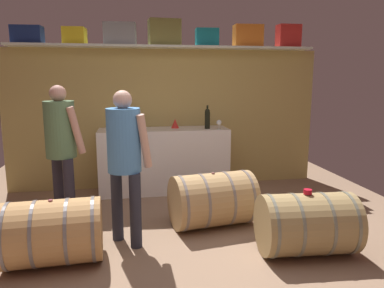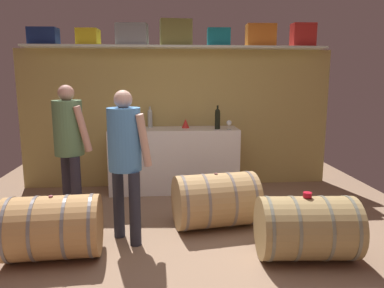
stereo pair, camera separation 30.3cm
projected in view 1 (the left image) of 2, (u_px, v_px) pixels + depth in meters
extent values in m
cube|color=#8E7058|center=(185.00, 237.00, 3.76)|extent=(5.77, 8.28, 0.02)
cube|color=tan|center=(166.00, 119.00, 5.43)|extent=(4.57, 0.10, 2.02)
cube|color=silver|center=(166.00, 47.00, 5.10)|extent=(4.20, 0.40, 0.03)
cube|color=navy|center=(27.00, 35.00, 4.78)|extent=(0.39, 0.25, 0.23)
cube|color=yellow|center=(75.00, 36.00, 4.88)|extent=(0.30, 0.31, 0.22)
cube|color=gray|center=(120.00, 34.00, 4.97)|extent=(0.45, 0.32, 0.29)
cube|color=olive|center=(164.00, 33.00, 5.06)|extent=(0.45, 0.29, 0.36)
cube|color=#147A89|center=(207.00, 38.00, 5.17)|extent=(0.33, 0.23, 0.25)
cube|color=orange|center=(248.00, 36.00, 5.27)|extent=(0.42, 0.25, 0.31)
cube|color=red|center=(288.00, 36.00, 5.37)|extent=(0.33, 0.20, 0.33)
cube|color=white|center=(164.00, 160.00, 5.21)|extent=(1.81, 0.52, 0.91)
cylinder|color=#B5BFBA|center=(139.00, 120.00, 5.21)|extent=(0.07, 0.07, 0.22)
sphere|color=#B5BFBA|center=(139.00, 112.00, 5.19)|extent=(0.07, 0.07, 0.07)
cylinder|color=#B5BFBA|center=(139.00, 109.00, 5.18)|extent=(0.03, 0.03, 0.06)
cylinder|color=black|center=(207.00, 120.00, 5.11)|extent=(0.07, 0.07, 0.23)
sphere|color=black|center=(207.00, 111.00, 5.09)|extent=(0.07, 0.07, 0.07)
cylinder|color=black|center=(207.00, 108.00, 5.08)|extent=(0.03, 0.03, 0.07)
cylinder|color=white|center=(219.00, 129.00, 5.09)|extent=(0.06, 0.06, 0.00)
cylinder|color=white|center=(219.00, 127.00, 5.08)|extent=(0.01, 0.01, 0.06)
sphere|color=white|center=(219.00, 122.00, 5.07)|extent=(0.07, 0.07, 0.07)
sphere|color=maroon|center=(219.00, 123.00, 5.07)|extent=(0.05, 0.05, 0.05)
cone|color=red|center=(175.00, 124.00, 5.20)|extent=(0.11, 0.11, 0.13)
cylinder|color=#9F8452|center=(307.00, 224.00, 3.35)|extent=(0.89, 0.62, 0.56)
cylinder|color=slate|center=(269.00, 226.00, 3.31)|extent=(0.06, 0.58, 0.58)
cylinder|color=slate|center=(293.00, 224.00, 3.34)|extent=(0.06, 0.58, 0.58)
cylinder|color=slate|center=(321.00, 223.00, 3.37)|extent=(0.06, 0.58, 0.58)
cylinder|color=slate|center=(344.00, 222.00, 3.39)|extent=(0.06, 0.58, 0.58)
cylinder|color=#934650|center=(309.00, 194.00, 3.30)|extent=(0.04, 0.04, 0.01)
cylinder|color=tan|center=(53.00, 232.00, 3.16)|extent=(0.86, 0.61, 0.57)
cylinder|color=slate|center=(9.00, 236.00, 3.09)|extent=(0.06, 0.58, 0.58)
cylinder|color=slate|center=(36.00, 234.00, 3.13)|extent=(0.06, 0.58, 0.58)
cylinder|color=slate|center=(69.00, 231.00, 3.19)|extent=(0.06, 0.58, 0.58)
cylinder|color=slate|center=(94.00, 229.00, 3.24)|extent=(0.06, 0.58, 0.58)
cylinder|color=#96464D|center=(50.00, 200.00, 3.11)|extent=(0.04, 0.04, 0.01)
cylinder|color=tan|center=(213.00, 200.00, 4.00)|extent=(0.96, 0.71, 0.58)
cylinder|color=gray|center=(180.00, 203.00, 3.88)|extent=(0.12, 0.59, 0.60)
cylinder|color=gray|center=(201.00, 201.00, 3.95)|extent=(0.12, 0.59, 0.60)
cylinder|color=gray|center=(225.00, 198.00, 4.04)|extent=(0.12, 0.59, 0.60)
cylinder|color=gray|center=(243.00, 196.00, 4.11)|extent=(0.12, 0.59, 0.60)
cylinder|color=brown|center=(213.00, 173.00, 3.94)|extent=(0.04, 0.04, 0.01)
cylinder|color=red|center=(308.00, 192.00, 3.29)|extent=(0.08, 0.08, 0.04)
cylinder|color=#282A38|center=(136.00, 211.00, 3.47)|extent=(0.11, 0.11, 0.73)
cylinder|color=#282A38|center=(117.00, 205.00, 3.63)|extent=(0.11, 0.11, 0.73)
cylinder|color=#4B88C8|center=(124.00, 140.00, 3.43)|extent=(0.32, 0.32, 0.60)
sphere|color=#D1A18B|center=(122.00, 100.00, 3.36)|extent=(0.17, 0.17, 0.17)
cylinder|color=#D1A18B|center=(144.00, 141.00, 3.39)|extent=(0.18, 0.17, 0.51)
cylinder|color=#D1A18B|center=(119.00, 137.00, 3.61)|extent=(0.25, 0.23, 0.50)
cylinder|color=#292632|center=(70.00, 192.00, 4.00)|extent=(0.11, 0.11, 0.75)
cylinder|color=#292632|center=(58.00, 187.00, 4.20)|extent=(0.11, 0.11, 0.75)
cylinder|color=#567852|center=(60.00, 129.00, 3.98)|extent=(0.33, 0.33, 0.62)
sphere|color=tan|center=(58.00, 93.00, 3.91)|extent=(0.18, 0.18, 0.18)
cylinder|color=tan|center=(76.00, 130.00, 3.91)|extent=(0.20, 0.18, 0.52)
cylinder|color=tan|center=(61.00, 127.00, 4.17)|extent=(0.23, 0.20, 0.52)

